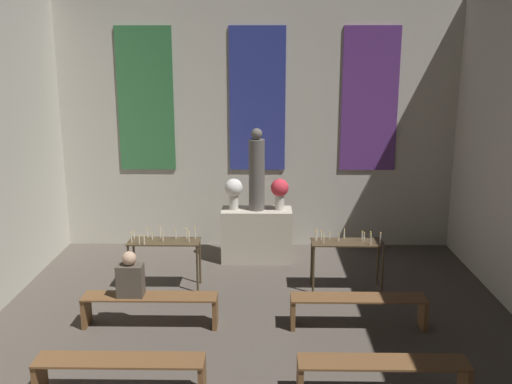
{
  "coord_description": "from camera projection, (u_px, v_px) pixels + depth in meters",
  "views": [
    {
      "loc": [
        0.14,
        -0.28,
        3.73
      ],
      "look_at": [
        0.0,
        8.98,
        1.5
      ],
      "focal_mm": 40.0,
      "sensor_mm": 36.0,
      "label": 1
    }
  ],
  "objects": [
    {
      "name": "wall_back",
      "position": [
        257.0,
        123.0,
        11.0
      ],
      "size": [
        7.85,
        0.16,
        4.84
      ],
      "color": "beige",
      "rests_on": "ground_plane"
    },
    {
      "name": "altar",
      "position": [
        257.0,
        235.0,
        10.54
      ],
      "size": [
        1.29,
        0.57,
        0.97
      ],
      "color": "#BCB29E",
      "rests_on": "ground_plane"
    },
    {
      "name": "statue",
      "position": [
        257.0,
        172.0,
        10.26
      ],
      "size": [
        0.29,
        0.29,
        1.49
      ],
      "color": "#5B5651",
      "rests_on": "altar"
    },
    {
      "name": "flower_vase_left",
      "position": [
        234.0,
        190.0,
        10.35
      ],
      "size": [
        0.33,
        0.33,
        0.57
      ],
      "color": "beige",
      "rests_on": "altar"
    },
    {
      "name": "flower_vase_right",
      "position": [
        280.0,
        190.0,
        10.34
      ],
      "size": [
        0.33,
        0.33,
        0.57
      ],
      "color": "beige",
      "rests_on": "altar"
    },
    {
      "name": "candle_rack_left",
      "position": [
        164.0,
        248.0,
        9.22
      ],
      "size": [
        1.15,
        0.44,
        1.01
      ],
      "color": "#473823",
      "rests_on": "ground_plane"
    },
    {
      "name": "candle_rack_right",
      "position": [
        347.0,
        248.0,
        9.17
      ],
      "size": [
        1.15,
        0.44,
        1.01
      ],
      "color": "#473823",
      "rests_on": "ground_plane"
    },
    {
      "name": "pew_third_left",
      "position": [
        120.0,
        369.0,
        6.33
      ],
      "size": [
        1.88,
        0.36,
        0.45
      ],
      "color": "brown",
      "rests_on": "ground_plane"
    },
    {
      "name": "pew_third_right",
      "position": [
        383.0,
        371.0,
        6.29
      ],
      "size": [
        1.88,
        0.36,
        0.45
      ],
      "color": "brown",
      "rests_on": "ground_plane"
    },
    {
      "name": "pew_back_left",
      "position": [
        150.0,
        304.0,
        7.99
      ],
      "size": [
        1.88,
        0.36,
        0.45
      ],
      "color": "brown",
      "rests_on": "ground_plane"
    },
    {
      "name": "pew_back_right",
      "position": [
        358.0,
        305.0,
        7.95
      ],
      "size": [
        1.88,
        0.36,
        0.45
      ],
      "color": "brown",
      "rests_on": "ground_plane"
    },
    {
      "name": "person_seated",
      "position": [
        130.0,
        277.0,
        7.9
      ],
      "size": [
        0.36,
        0.24,
        0.65
      ],
      "color": "#4C4238",
      "rests_on": "pew_back_left"
    }
  ]
}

